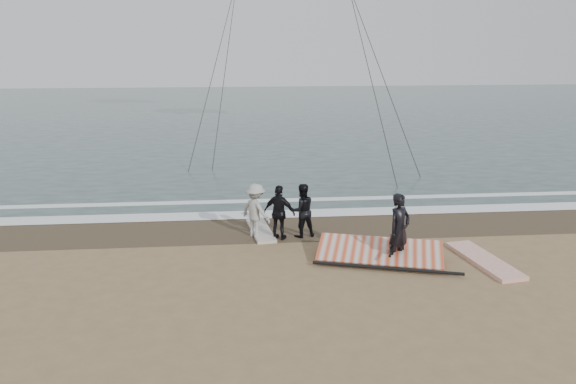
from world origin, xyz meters
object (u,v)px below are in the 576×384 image
object	(u,v)px
man_main	(399,229)
board_white	(484,260)
sail_rig	(376,252)
board_cream	(261,231)

from	to	relation	value
man_main	board_white	distance (m)	2.55
man_main	sail_rig	world-z (taller)	man_main
board_cream	sail_rig	size ratio (longest dim) A/B	0.58
board_white	sail_rig	size ratio (longest dim) A/B	0.74
man_main	board_cream	world-z (taller)	man_main
man_main	board_white	bearing A→B (deg)	-36.12
sail_rig	man_main	bearing A→B (deg)	-34.61
man_main	sail_rig	size ratio (longest dim) A/B	0.52
man_main	sail_rig	bearing A→B (deg)	112.70
board_cream	sail_rig	world-z (taller)	sail_rig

